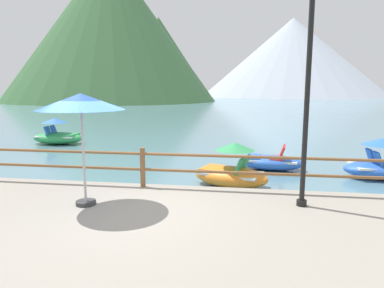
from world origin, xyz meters
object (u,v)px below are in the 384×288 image
lamp_post (308,74)px  beach_umbrella (81,103)px  pedal_boat_0 (231,172)px  pedal_boat_3 (271,162)px  pedal_boat_2 (58,135)px

lamp_post → beach_umbrella: size_ratio=1.94×
lamp_post → pedal_boat_0: 3.92m
pedal_boat_3 → lamp_post: bearing=-87.1°
lamp_post → pedal_boat_2: lamp_post is taller
beach_umbrella → pedal_boat_3: 7.12m
beach_umbrella → pedal_boat_2: 11.30m
pedal_boat_2 → beach_umbrella: bearing=-57.4°
pedal_boat_0 → pedal_boat_2: bearing=144.7°
pedal_boat_0 → pedal_boat_3: size_ratio=1.05×
lamp_post → beach_umbrella: bearing=-172.1°
lamp_post → beach_umbrella: (-4.32, -0.60, -0.56)m
beach_umbrella → pedal_boat_2: (-5.99, 9.37, -2.02)m
pedal_boat_2 → pedal_boat_0: bearing=-35.3°
pedal_boat_2 → pedal_boat_3: 10.82m
beach_umbrella → pedal_boat_0: 4.67m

